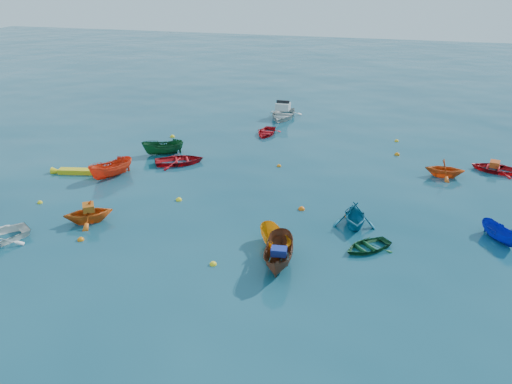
# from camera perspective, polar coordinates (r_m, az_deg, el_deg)

# --- Properties ---
(ground) EXTENTS (160.00, 160.00, 0.00)m
(ground) POSITION_cam_1_polar(r_m,az_deg,el_deg) (24.37, -3.29, -5.49)
(ground) COLOR #0A3A4D
(ground) RESTS_ON ground
(sampan_brown_mid) EXTENTS (1.66, 3.44, 1.28)m
(sampan_brown_mid) POSITION_cam_1_polar(r_m,az_deg,el_deg) (22.41, 2.64, -8.37)
(sampan_brown_mid) COLOR #583220
(sampan_brown_mid) RESTS_ON ground
(dinghy_orange_w) EXTENTS (3.22, 3.14, 1.29)m
(dinghy_orange_w) POSITION_cam_1_polar(r_m,az_deg,el_deg) (27.41, -18.48, -3.25)
(dinghy_orange_w) COLOR orange
(dinghy_orange_w) RESTS_ON ground
(sampan_yellow_mid) EXTENTS (2.41, 2.89, 1.07)m
(sampan_yellow_mid) POSITION_cam_1_polar(r_m,az_deg,el_deg) (23.60, 2.25, -6.54)
(sampan_yellow_mid) COLOR #FCA116
(sampan_yellow_mid) RESTS_ON ground
(dinghy_green_e) EXTENTS (2.92, 2.91, 0.50)m
(dinghy_green_e) POSITION_cam_1_polar(r_m,az_deg,el_deg) (24.15, 12.57, -6.38)
(dinghy_green_e) COLOR #114925
(dinghy_green_e) RESTS_ON ground
(dinghy_cyan_se) EXTENTS (2.65, 2.93, 1.34)m
(dinghy_cyan_se) POSITION_cam_1_polar(r_m,az_deg,el_deg) (26.15, 11.11, -3.75)
(dinghy_cyan_se) COLOR #176B8F
(dinghy_cyan_se) RESTS_ON ground
(dinghy_red_nw) EXTENTS (3.98, 3.62, 0.68)m
(dinghy_red_nw) POSITION_cam_1_polar(r_m,az_deg,el_deg) (34.15, -8.71, 3.23)
(dinghy_red_nw) COLOR #B70F16
(dinghy_red_nw) RESTS_ON ground
(sampan_orange_n) EXTENTS (2.41, 3.27, 1.19)m
(sampan_orange_n) POSITION_cam_1_polar(r_m,az_deg,el_deg) (32.90, -16.11, 1.70)
(sampan_orange_n) COLOR #ED3B16
(sampan_orange_n) RESTS_ON ground
(dinghy_red_ne) EXTENTS (3.37, 2.73, 0.62)m
(dinghy_red_ne) POSITION_cam_1_polar(r_m,az_deg,el_deg) (35.99, 25.64, 2.15)
(dinghy_red_ne) COLOR red
(dinghy_red_ne) RESTS_ON ground
(sampan_blue_far) EXTENTS (2.01, 2.40, 0.89)m
(sampan_blue_far) POSITION_cam_1_polar(r_m,az_deg,el_deg) (27.03, 25.99, -4.96)
(sampan_blue_far) COLOR #0D1BA6
(sampan_blue_far) RESTS_ON ground
(dinghy_red_far) EXTENTS (1.97, 2.76, 0.57)m
(dinghy_red_far) POSITION_cam_1_polar(r_m,az_deg,el_deg) (39.94, 1.19, 6.61)
(dinghy_red_far) COLOR red
(dinghy_red_far) RESTS_ON ground
(dinghy_orange_far) EXTENTS (2.41, 2.09, 1.25)m
(dinghy_orange_far) POSITION_cam_1_polar(r_m,az_deg,el_deg) (33.79, 20.65, 1.66)
(dinghy_orange_far) COLOR #DD5414
(dinghy_orange_far) RESTS_ON ground
(sampan_green_far) EXTENTS (3.07, 2.38, 1.12)m
(sampan_green_far) POSITION_cam_1_polar(r_m,az_deg,el_deg) (36.10, -10.53, 4.26)
(sampan_green_far) COLOR #104821
(sampan_green_far) RESTS_ON ground
(kayak_yellow) EXTENTS (3.99, 1.43, 0.40)m
(kayak_yellow) POSITION_cam_1_polar(r_m,az_deg,el_deg) (33.94, -19.03, 2.01)
(kayak_yellow) COLOR yellow
(kayak_yellow) RESTS_ON ground
(motorboat_white) EXTENTS (2.96, 4.14, 1.46)m
(motorboat_white) POSITION_cam_1_polar(r_m,az_deg,el_deg) (44.66, 3.07, 8.48)
(motorboat_white) COLOR silver
(motorboat_white) RESTS_ON ground
(tarp_blue_a) EXTENTS (0.74, 0.60, 0.33)m
(tarp_blue_a) POSITION_cam_1_polar(r_m,az_deg,el_deg) (21.85, 2.64, -6.80)
(tarp_blue_a) COLOR navy
(tarp_blue_a) RESTS_ON sampan_brown_mid
(tarp_orange_a) EXTENTS (0.89, 0.93, 0.36)m
(tarp_orange_a) POSITION_cam_1_polar(r_m,az_deg,el_deg) (27.06, -18.61, -1.68)
(tarp_orange_a) COLOR #BB5613
(tarp_orange_a) RESTS_ON dinghy_orange_w
(tarp_orange_b) EXTENTS (0.72, 0.86, 0.37)m
(tarp_orange_b) POSITION_cam_1_polar(r_m,az_deg,el_deg) (35.84, 25.62, 2.91)
(tarp_orange_b) COLOR #D54615
(tarp_orange_b) RESTS_ON dinghy_red_ne
(buoy_or_a) EXTENTS (0.33, 0.33, 0.33)m
(buoy_or_a) POSITION_cam_1_polar(r_m,az_deg,el_deg) (25.76, -19.39, -5.22)
(buoy_or_a) COLOR orange
(buoy_or_a) RESTS_ON ground
(buoy_ye_a) EXTENTS (0.32, 0.32, 0.32)m
(buoy_ye_a) POSITION_cam_1_polar(r_m,az_deg,el_deg) (22.51, -4.92, -8.27)
(buoy_ye_a) COLOR yellow
(buoy_ye_a) RESTS_ON ground
(buoy_or_b) EXTENTS (0.37, 0.37, 0.37)m
(buoy_or_b) POSITION_cam_1_polar(r_m,az_deg,el_deg) (27.00, 10.42, -2.76)
(buoy_or_b) COLOR orange
(buoy_or_b) RESTS_ON ground
(buoy_ye_b) EXTENTS (0.29, 0.29, 0.29)m
(buoy_ye_b) POSITION_cam_1_polar(r_m,az_deg,el_deg) (30.56, -23.46, -1.17)
(buoy_ye_b) COLOR yellow
(buoy_ye_b) RESTS_ON ground
(buoy_or_c) EXTENTS (0.30, 0.30, 0.30)m
(buoy_or_c) POSITION_cam_1_polar(r_m,az_deg,el_deg) (33.31, 2.64, 2.95)
(buoy_or_c) COLOR orange
(buoy_or_c) RESTS_ON ground
(buoy_ye_c) EXTENTS (0.35, 0.35, 0.35)m
(buoy_ye_c) POSITION_cam_1_polar(r_m,az_deg,el_deg) (28.71, -8.80, -0.94)
(buoy_ye_c) COLOR yellow
(buoy_ye_c) RESTS_ON ground
(buoy_or_d) EXTENTS (0.37, 0.37, 0.37)m
(buoy_or_d) POSITION_cam_1_polar(r_m,az_deg,el_deg) (27.40, 5.22, -2.01)
(buoy_or_d) COLOR orange
(buoy_or_d) RESTS_ON ground
(buoy_ye_d) EXTENTS (0.38, 0.38, 0.38)m
(buoy_ye_d) POSITION_cam_1_polar(r_m,az_deg,el_deg) (39.79, -9.53, 6.21)
(buoy_ye_d) COLOR yellow
(buoy_ye_d) RESTS_ON ground
(buoy_or_e) EXTENTS (0.38, 0.38, 0.38)m
(buoy_or_e) POSITION_cam_1_polar(r_m,az_deg,el_deg) (36.74, 15.81, 4.09)
(buoy_or_e) COLOR orange
(buoy_or_e) RESTS_ON ground
(buoy_ye_e) EXTENTS (0.32, 0.32, 0.32)m
(buoy_ye_e) POSITION_cam_1_polar(r_m,az_deg,el_deg) (39.72, 15.76, 5.59)
(buoy_ye_e) COLOR yellow
(buoy_ye_e) RESTS_ON ground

